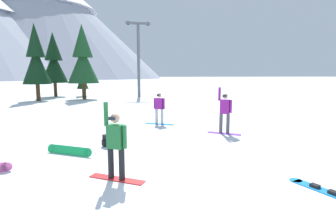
{
  "coord_description": "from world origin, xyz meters",
  "views": [
    {
      "loc": [
        -2.01,
        -6.92,
        2.64
      ],
      "look_at": [
        1.02,
        4.45,
        1.0
      ],
      "focal_mm": 28.29,
      "sensor_mm": 36.0,
      "label": 1
    }
  ],
  "objects_px": {
    "backpack_black": "(107,141)",
    "pine_tree_young": "(54,62)",
    "pine_tree_twin": "(83,59)",
    "loose_snowboard_far_spare": "(324,191)",
    "pine_tree_tall": "(82,78)",
    "snowboarder_foreground": "(116,144)",
    "loose_snowboard_near_left": "(69,150)",
    "snowboarder_midground": "(225,112)",
    "pine_tree_leaning": "(36,59)",
    "ski_lift_tower": "(139,54)",
    "snowboarder_background": "(159,108)"
  },
  "relations": [
    {
      "from": "pine_tree_twin",
      "to": "loose_snowboard_far_spare",
      "type": "bearing_deg",
      "value": -76.25
    },
    {
      "from": "snowboarder_background",
      "to": "pine_tree_tall",
      "type": "xyz_separation_m",
      "value": [
        -4.98,
        21.51,
        1.41
      ]
    },
    {
      "from": "snowboarder_midground",
      "to": "pine_tree_twin",
      "type": "xyz_separation_m",
      "value": [
        -6.92,
        19.8,
        3.38
      ]
    },
    {
      "from": "snowboarder_background",
      "to": "snowboarder_foreground",
      "type": "bearing_deg",
      "value": -111.16
    },
    {
      "from": "snowboarder_foreground",
      "to": "pine_tree_twin",
      "type": "bearing_deg",
      "value": 94.31
    },
    {
      "from": "pine_tree_twin",
      "to": "pine_tree_leaning",
      "type": "bearing_deg",
      "value": -172.59
    },
    {
      "from": "snowboarder_foreground",
      "to": "pine_tree_tall",
      "type": "bearing_deg",
      "value": 94.35
    },
    {
      "from": "loose_snowboard_near_left",
      "to": "pine_tree_twin",
      "type": "xyz_separation_m",
      "value": [
        -0.43,
        21.37,
        4.25
      ]
    },
    {
      "from": "pine_tree_leaning",
      "to": "ski_lift_tower",
      "type": "distance_m",
      "value": 11.25
    },
    {
      "from": "snowboarder_foreground",
      "to": "loose_snowboard_near_left",
      "type": "bearing_deg",
      "value": 118.1
    },
    {
      "from": "loose_snowboard_far_spare",
      "to": "loose_snowboard_near_left",
      "type": "distance_m",
      "value": 7.44
    },
    {
      "from": "loose_snowboard_far_spare",
      "to": "backpack_black",
      "type": "xyz_separation_m",
      "value": [
        -4.66,
        5.24,
        0.19
      ]
    },
    {
      "from": "backpack_black",
      "to": "ski_lift_tower",
      "type": "distance_m",
      "value": 23.64
    },
    {
      "from": "pine_tree_young",
      "to": "pine_tree_tall",
      "type": "distance_m",
      "value": 3.79
    },
    {
      "from": "snowboarder_foreground",
      "to": "pine_tree_twin",
      "type": "xyz_separation_m",
      "value": [
        -1.8,
        23.95,
        3.46
      ]
    },
    {
      "from": "snowboarder_foreground",
      "to": "snowboarder_midground",
      "type": "height_order",
      "value": "snowboarder_midground"
    },
    {
      "from": "snowboarder_foreground",
      "to": "pine_tree_leaning",
      "type": "xyz_separation_m",
      "value": [
        -6.34,
        23.36,
        3.35
      ]
    },
    {
      "from": "ski_lift_tower",
      "to": "loose_snowboard_near_left",
      "type": "bearing_deg",
      "value": -104.29
    },
    {
      "from": "snowboarder_midground",
      "to": "loose_snowboard_far_spare",
      "type": "xyz_separation_m",
      "value": [
        -0.58,
        -6.1,
        -0.99
      ]
    },
    {
      "from": "loose_snowboard_far_spare",
      "to": "snowboarder_foreground",
      "type": "bearing_deg",
      "value": 156.81
    },
    {
      "from": "snowboarder_midground",
      "to": "pine_tree_leaning",
      "type": "height_order",
      "value": "pine_tree_leaning"
    },
    {
      "from": "snowboarder_midground",
      "to": "pine_tree_tall",
      "type": "height_order",
      "value": "pine_tree_tall"
    },
    {
      "from": "pine_tree_twin",
      "to": "ski_lift_tower",
      "type": "bearing_deg",
      "value": 17.33
    },
    {
      "from": "snowboarder_background",
      "to": "backpack_black",
      "type": "xyz_separation_m",
      "value": [
        -2.93,
        -3.91,
        -0.68
      ]
    },
    {
      "from": "pine_tree_tall",
      "to": "loose_snowboard_near_left",
      "type": "bearing_deg",
      "value": -88.23
    },
    {
      "from": "pine_tree_tall",
      "to": "pine_tree_twin",
      "type": "distance_m",
      "value": 5.22
    },
    {
      "from": "pine_tree_twin",
      "to": "ski_lift_tower",
      "type": "distance_m",
      "value": 6.72
    },
    {
      "from": "backpack_black",
      "to": "pine_tree_young",
      "type": "height_order",
      "value": "pine_tree_young"
    },
    {
      "from": "loose_snowboard_far_spare",
      "to": "pine_tree_twin",
      "type": "distance_m",
      "value": 27.02
    },
    {
      "from": "snowboarder_foreground",
      "to": "loose_snowboard_near_left",
      "type": "xyz_separation_m",
      "value": [
        -1.38,
        2.58,
        -0.78
      ]
    },
    {
      "from": "loose_snowboard_near_left",
      "to": "backpack_black",
      "type": "height_order",
      "value": "backpack_black"
    },
    {
      "from": "loose_snowboard_far_spare",
      "to": "pine_tree_leaning",
      "type": "distance_m",
      "value": 27.87
    },
    {
      "from": "snowboarder_foreground",
      "to": "loose_snowboard_far_spare",
      "type": "bearing_deg",
      "value": -23.19
    },
    {
      "from": "snowboarder_foreground",
      "to": "loose_snowboard_far_spare",
      "type": "xyz_separation_m",
      "value": [
        4.53,
        -1.94,
        -0.91
      ]
    },
    {
      "from": "loose_snowboard_near_left",
      "to": "pine_tree_young",
      "type": "height_order",
      "value": "pine_tree_young"
    },
    {
      "from": "pine_tree_leaning",
      "to": "ski_lift_tower",
      "type": "height_order",
      "value": "ski_lift_tower"
    },
    {
      "from": "backpack_black",
      "to": "pine_tree_tall",
      "type": "relative_size",
      "value": 0.11
    },
    {
      "from": "snowboarder_midground",
      "to": "ski_lift_tower",
      "type": "bearing_deg",
      "value": 91.42
    },
    {
      "from": "snowboarder_midground",
      "to": "pine_tree_young",
      "type": "bearing_deg",
      "value": 113.16
    },
    {
      "from": "pine_tree_tall",
      "to": "snowboarder_midground",
      "type": "bearing_deg",
      "value": -73.46
    },
    {
      "from": "loose_snowboard_near_left",
      "to": "pine_tree_twin",
      "type": "height_order",
      "value": "pine_tree_twin"
    },
    {
      "from": "loose_snowboard_near_left",
      "to": "pine_tree_leaning",
      "type": "height_order",
      "value": "pine_tree_leaning"
    },
    {
      "from": "backpack_black",
      "to": "pine_tree_young",
      "type": "xyz_separation_m",
      "value": [
        -5.3,
        25.5,
        4.05
      ]
    },
    {
      "from": "loose_snowboard_far_spare",
      "to": "pine_tree_young",
      "type": "relative_size",
      "value": 0.22
    },
    {
      "from": "pine_tree_leaning",
      "to": "pine_tree_twin",
      "type": "bearing_deg",
      "value": 7.41
    },
    {
      "from": "pine_tree_young",
      "to": "loose_snowboard_near_left",
      "type": "bearing_deg",
      "value": -81.21
    },
    {
      "from": "pine_tree_leaning",
      "to": "ski_lift_tower",
      "type": "bearing_deg",
      "value": 13.3
    },
    {
      "from": "backpack_black",
      "to": "pine_tree_twin",
      "type": "bearing_deg",
      "value": 94.63
    },
    {
      "from": "snowboarder_midground",
      "to": "loose_snowboard_near_left",
      "type": "height_order",
      "value": "snowboarder_midground"
    },
    {
      "from": "pine_tree_twin",
      "to": "pine_tree_young",
      "type": "bearing_deg",
      "value": 126.8
    }
  ]
}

